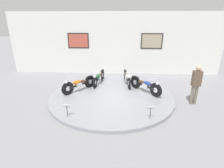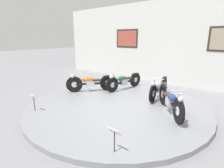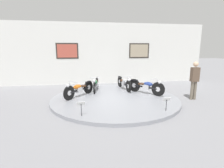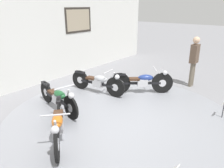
{
  "view_description": "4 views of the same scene",
  "coord_description": "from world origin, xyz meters",
  "px_view_note": "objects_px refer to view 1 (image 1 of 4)",
  "views": [
    {
      "loc": [
        0.42,
        -7.66,
        3.56
      ],
      "look_at": [
        0.03,
        0.09,
        0.65
      ],
      "focal_mm": 28.0,
      "sensor_mm": 36.0,
      "label": 1
    },
    {
      "loc": [
        3.35,
        -4.35,
        2.28
      ],
      "look_at": [
        -0.21,
        -0.01,
        0.77
      ],
      "focal_mm": 28.0,
      "sensor_mm": 36.0,
      "label": 2
    },
    {
      "loc": [
        -1.42,
        -7.73,
        2.39
      ],
      "look_at": [
        -0.11,
        0.22,
        0.73
      ],
      "focal_mm": 28.0,
      "sensor_mm": 36.0,
      "label": 3
    },
    {
      "loc": [
        -4.02,
        -2.94,
        2.82
      ],
      "look_at": [
        0.04,
        0.31,
        0.91
      ],
      "focal_mm": 35.0,
      "sensor_mm": 36.0,
      "label": 4
    }
  ],
  "objects_px": {
    "motorcycle_orange": "(79,84)",
    "motorcycle_green": "(99,77)",
    "motorcycle_blue": "(146,85)",
    "info_placard_front_centre": "(151,110)",
    "motorcycle_silver": "(127,78)",
    "info_placard_front_left": "(67,108)",
    "visitor_standing": "(196,82)"
  },
  "relations": [
    {
      "from": "motorcycle_green",
      "to": "info_placard_front_centre",
      "type": "relative_size",
      "value": 3.8
    },
    {
      "from": "motorcycle_green",
      "to": "motorcycle_blue",
      "type": "height_order",
      "value": "motorcycle_blue"
    },
    {
      "from": "visitor_standing",
      "to": "motorcycle_silver",
      "type": "bearing_deg",
      "value": 145.44
    },
    {
      "from": "motorcycle_silver",
      "to": "info_placard_front_centre",
      "type": "bearing_deg",
      "value": -78.08
    },
    {
      "from": "motorcycle_orange",
      "to": "visitor_standing",
      "type": "distance_m",
      "value": 5.4
    },
    {
      "from": "motorcycle_blue",
      "to": "info_placard_front_left",
      "type": "relative_size",
      "value": 3.1
    },
    {
      "from": "info_placard_front_centre",
      "to": "motorcycle_silver",
      "type": "bearing_deg",
      "value": 101.92
    },
    {
      "from": "motorcycle_blue",
      "to": "info_placard_front_centre",
      "type": "height_order",
      "value": "motorcycle_blue"
    },
    {
      "from": "motorcycle_orange",
      "to": "motorcycle_green",
      "type": "relative_size",
      "value": 0.8
    },
    {
      "from": "motorcycle_orange",
      "to": "motorcycle_green",
      "type": "distance_m",
      "value": 1.4
    },
    {
      "from": "motorcycle_silver",
      "to": "visitor_standing",
      "type": "relative_size",
      "value": 1.1
    },
    {
      "from": "motorcycle_orange",
      "to": "visitor_standing",
      "type": "height_order",
      "value": "visitor_standing"
    },
    {
      "from": "motorcycle_blue",
      "to": "info_placard_front_centre",
      "type": "relative_size",
      "value": 3.1
    },
    {
      "from": "motorcycle_silver",
      "to": "info_placard_front_centre",
      "type": "relative_size",
      "value": 3.85
    },
    {
      "from": "info_placard_front_left",
      "to": "info_placard_front_centre",
      "type": "relative_size",
      "value": 1.0
    },
    {
      "from": "motorcycle_blue",
      "to": "info_placard_front_centre",
      "type": "bearing_deg",
      "value": -92.99
    },
    {
      "from": "info_placard_front_centre",
      "to": "motorcycle_orange",
      "type": "bearing_deg",
      "value": 142.71
    },
    {
      "from": "motorcycle_blue",
      "to": "info_placard_front_left",
      "type": "distance_m",
      "value": 4.01
    },
    {
      "from": "motorcycle_orange",
      "to": "motorcycle_silver",
      "type": "height_order",
      "value": "motorcycle_orange"
    },
    {
      "from": "visitor_standing",
      "to": "motorcycle_blue",
      "type": "bearing_deg",
      "value": 156.33
    },
    {
      "from": "motorcycle_orange",
      "to": "visitor_standing",
      "type": "relative_size",
      "value": 0.87
    },
    {
      "from": "motorcycle_orange",
      "to": "motorcycle_silver",
      "type": "relative_size",
      "value": 0.79
    },
    {
      "from": "motorcycle_silver",
      "to": "info_placard_front_centre",
      "type": "xyz_separation_m",
      "value": [
        0.74,
        -3.53,
        -0.02
      ]
    },
    {
      "from": "info_placard_front_centre",
      "to": "info_placard_front_left",
      "type": "bearing_deg",
      "value": 180.0
    },
    {
      "from": "motorcycle_silver",
      "to": "motorcycle_orange",
      "type": "bearing_deg",
      "value": -155.76
    },
    {
      "from": "info_placard_front_centre",
      "to": "visitor_standing",
      "type": "bearing_deg",
      "value": 36.24
    },
    {
      "from": "motorcycle_green",
      "to": "motorcycle_silver",
      "type": "xyz_separation_m",
      "value": [
        1.57,
        0.0,
        0.01
      ]
    },
    {
      "from": "motorcycle_green",
      "to": "info_placard_front_centre",
      "type": "xyz_separation_m",
      "value": [
        2.32,
        -3.53,
        -0.01
      ]
    },
    {
      "from": "motorcycle_orange",
      "to": "info_placard_front_centre",
      "type": "relative_size",
      "value": 3.04
    },
    {
      "from": "info_placard_front_left",
      "to": "info_placard_front_centre",
      "type": "distance_m",
      "value": 3.06
    },
    {
      "from": "motorcycle_orange",
      "to": "info_placard_front_left",
      "type": "distance_m",
      "value": 2.43
    },
    {
      "from": "info_placard_front_left",
      "to": "info_placard_front_centre",
      "type": "bearing_deg",
      "value": 0.0
    }
  ]
}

